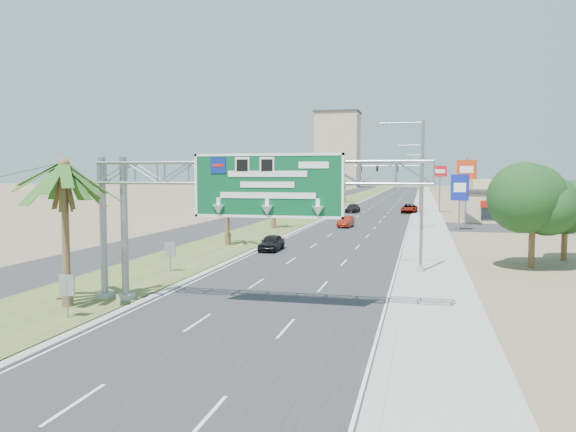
# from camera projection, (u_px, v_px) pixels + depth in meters

# --- Properties ---
(ground) EXTENTS (600.00, 600.00, 0.00)m
(ground) POSITION_uv_depth(u_px,v_px,m) (170.00, 385.00, 17.43)
(ground) COLOR #8C7A59
(ground) RESTS_ON ground
(road) EXTENTS (12.00, 300.00, 0.02)m
(road) POSITION_uv_depth(u_px,v_px,m) (387.00, 203.00, 124.09)
(road) COLOR #28282B
(road) RESTS_ON ground
(sidewalk_right) EXTENTS (4.00, 300.00, 0.10)m
(sidewalk_right) POSITION_uv_depth(u_px,v_px,m) (427.00, 203.00, 122.11)
(sidewalk_right) COLOR #9E9B93
(sidewalk_right) RESTS_ON ground
(median_grass) EXTENTS (7.00, 300.00, 0.12)m
(median_grass) POSITION_uv_depth(u_px,v_px,m) (342.00, 202.00, 126.41)
(median_grass) COLOR #4B5D29
(median_grass) RESTS_ON ground
(opposing_road) EXTENTS (8.00, 300.00, 0.02)m
(opposing_road) POSITION_uv_depth(u_px,v_px,m) (312.00, 202.00, 128.05)
(opposing_road) COLOR #28282B
(opposing_road) RESTS_ON ground
(sign_gantry) EXTENTS (16.75, 1.24, 7.50)m
(sign_gantry) POSITION_uv_depth(u_px,v_px,m) (238.00, 184.00, 26.85)
(sign_gantry) COLOR gray
(sign_gantry) RESTS_ON ground
(palm_near) EXTENTS (5.70, 5.70, 8.35)m
(palm_near) POSITION_uv_depth(u_px,v_px,m) (64.00, 166.00, 26.80)
(palm_near) COLOR brown
(palm_near) RESTS_ON ground
(palm_row_b) EXTENTS (3.99, 3.99, 5.95)m
(palm_row_b) POSITION_uv_depth(u_px,v_px,m) (227.00, 192.00, 50.30)
(palm_row_b) COLOR brown
(palm_row_b) RESTS_ON ground
(palm_row_c) EXTENTS (3.99, 3.99, 6.75)m
(palm_row_c) POSITION_uv_depth(u_px,v_px,m) (273.00, 181.00, 65.76)
(palm_row_c) COLOR brown
(palm_row_c) RESTS_ON ground
(palm_row_d) EXTENTS (3.99, 3.99, 5.45)m
(palm_row_d) POSITION_uv_depth(u_px,v_px,m) (305.00, 188.00, 83.30)
(palm_row_d) COLOR brown
(palm_row_d) RESTS_ON ground
(palm_row_e) EXTENTS (3.99, 3.99, 6.15)m
(palm_row_e) POSITION_uv_depth(u_px,v_px,m) (326.00, 182.00, 101.68)
(palm_row_e) COLOR brown
(palm_row_e) RESTS_ON ground
(palm_row_f) EXTENTS (3.99, 3.99, 5.75)m
(palm_row_f) POSITION_uv_depth(u_px,v_px,m) (345.00, 182.00, 125.94)
(palm_row_f) COLOR brown
(palm_row_f) RESTS_ON ground
(streetlight_near) EXTENTS (3.27, 0.44, 10.00)m
(streetlight_near) POSITION_uv_depth(u_px,v_px,m) (419.00, 202.00, 36.71)
(streetlight_near) COLOR gray
(streetlight_near) RESTS_ON ground
(streetlight_mid) EXTENTS (3.27, 0.44, 10.00)m
(streetlight_mid) POSITION_uv_depth(u_px,v_px,m) (420.00, 189.00, 65.80)
(streetlight_mid) COLOR gray
(streetlight_mid) RESTS_ON ground
(streetlight_far) EXTENTS (3.27, 0.44, 10.00)m
(streetlight_far) POSITION_uv_depth(u_px,v_px,m) (421.00, 184.00, 100.71)
(streetlight_far) COLOR gray
(streetlight_far) RESTS_ON ground
(signal_mast) EXTENTS (10.28, 0.71, 8.00)m
(signal_mast) POSITION_uv_depth(u_px,v_px,m) (407.00, 185.00, 85.65)
(signal_mast) COLOR gray
(signal_mast) RESTS_ON ground
(store_building) EXTENTS (18.00, 10.00, 4.00)m
(store_building) POSITION_uv_depth(u_px,v_px,m) (532.00, 207.00, 76.16)
(store_building) COLOR tan
(store_building) RESTS_ON ground
(oak_near) EXTENTS (4.50, 4.50, 6.80)m
(oak_near) POSITION_uv_depth(u_px,v_px,m) (533.00, 203.00, 38.81)
(oak_near) COLOR brown
(oak_near) RESTS_ON ground
(oak_far) EXTENTS (3.50, 3.50, 5.60)m
(oak_far) POSITION_uv_depth(u_px,v_px,m) (565.00, 210.00, 42.05)
(oak_far) COLOR brown
(oak_far) RESTS_ON ground
(median_signback_a) EXTENTS (0.75, 0.08, 2.08)m
(median_signback_a) POSITION_uv_depth(u_px,v_px,m) (67.00, 289.00, 24.96)
(median_signback_a) COLOR gray
(median_signback_a) RESTS_ON ground
(median_signback_b) EXTENTS (0.75, 0.08, 2.08)m
(median_signback_b) POSITION_uv_depth(u_px,v_px,m) (170.00, 252.00, 36.75)
(median_signback_b) COLOR gray
(median_signback_b) RESTS_ON ground
(tower_distant) EXTENTS (20.00, 16.00, 35.00)m
(tower_distant) POSITION_uv_depth(u_px,v_px,m) (338.00, 150.00, 265.95)
(tower_distant) COLOR tan
(tower_distant) RESTS_ON ground
(building_distant_left) EXTENTS (24.00, 14.00, 6.00)m
(building_distant_left) POSITION_uv_depth(u_px,v_px,m) (257.00, 184.00, 182.81)
(building_distant_left) COLOR tan
(building_distant_left) RESTS_ON ground
(building_distant_right) EXTENTS (20.00, 12.00, 5.00)m
(building_distant_right) POSITION_uv_depth(u_px,v_px,m) (511.00, 189.00, 146.02)
(building_distant_right) COLOR tan
(building_distant_right) RESTS_ON ground
(car_left_lane) EXTENTS (1.64, 4.01, 1.36)m
(car_left_lane) POSITION_uv_depth(u_px,v_px,m) (271.00, 243.00, 47.60)
(car_left_lane) COLOR black
(car_left_lane) RESTS_ON ground
(car_mid_lane) EXTENTS (1.69, 4.19, 1.35)m
(car_mid_lane) POSITION_uv_depth(u_px,v_px,m) (346.00, 222.00, 68.36)
(car_mid_lane) COLOR maroon
(car_mid_lane) RESTS_ON ground
(car_right_lane) EXTENTS (2.78, 5.45, 1.48)m
(car_right_lane) POSITION_uv_depth(u_px,v_px,m) (409.00, 209.00, 92.98)
(car_right_lane) COLOR gray
(car_right_lane) RESTS_ON ground
(car_far) EXTENTS (2.27, 4.95, 1.40)m
(car_far) POSITION_uv_depth(u_px,v_px,m) (353.00, 208.00, 93.81)
(car_far) COLOR black
(car_far) RESTS_ON ground
(pole_sign_red_near) EXTENTS (2.34, 1.16, 8.44)m
(pole_sign_red_near) POSITION_uv_depth(u_px,v_px,m) (466.00, 173.00, 69.42)
(pole_sign_red_near) COLOR gray
(pole_sign_red_near) RESTS_ON ground
(pole_sign_blue) EXTENTS (1.97, 1.02, 6.66)m
(pole_sign_blue) POSITION_uv_depth(u_px,v_px,m) (460.00, 189.00, 64.15)
(pole_sign_blue) COLOR gray
(pole_sign_blue) RESTS_ON ground
(pole_sign_red_far) EXTENTS (2.22, 0.59, 8.02)m
(pole_sign_red_far) POSITION_uv_depth(u_px,v_px,m) (440.00, 175.00, 93.23)
(pole_sign_red_far) COLOR gray
(pole_sign_red_far) RESTS_ON ground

